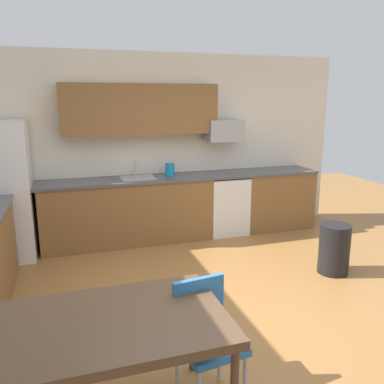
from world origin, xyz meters
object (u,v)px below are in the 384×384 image
Objects in this scene: dining_table at (111,329)px; trash_bin at (334,249)px; microwave at (224,130)px; kettle at (170,170)px; refrigerator at (0,192)px; oven_range at (225,204)px; chair_near_table at (206,332)px.

dining_table is 3.23m from trash_bin.
kettle is (-0.86, -0.05, -0.56)m from microwave.
refrigerator is at bearing -176.72° from microwave.
dining_table is at bearing -122.43° from oven_range.
trash_bin is (2.16, 1.46, -0.20)m from chair_near_table.
dining_table is at bearing -110.52° from kettle.
oven_range is 3.60m from chair_near_table.
dining_table is at bearing -171.67° from chair_near_table.
microwave is 2.70× the size of kettle.
microwave is 1.03m from kettle.
kettle is at bearing 69.48° from dining_table.
trash_bin is (3.80, -1.73, -0.59)m from refrigerator.
refrigerator is 2.28m from kettle.
dining_table is 2.33× the size of trash_bin.
refrigerator is at bearing 117.14° from chair_near_table.
kettle reaches higher than chair_near_table.
trash_bin is at bearing 34.01° from chair_near_table.
refrigerator is 2.97× the size of trash_bin.
kettle is at bearing 3.27° from refrigerator.
microwave is 0.90× the size of trash_bin.
oven_range is at bearing 65.38° from chair_near_table.
oven_range reaches higher than dining_table.
oven_range is at bearing 110.00° from trash_bin.
refrigerator reaches higher than kettle.
chair_near_table is at bearing -145.99° from trash_bin.
chair_near_table is 1.42× the size of trash_bin.
refrigerator is at bearing -178.54° from oven_range.
kettle is at bearing 129.19° from trash_bin.
dining_table is 3.66m from kettle.
chair_near_table reaches higher than dining_table.
dining_table is at bearing -121.67° from microwave.
chair_near_table is at bearing -100.90° from kettle.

